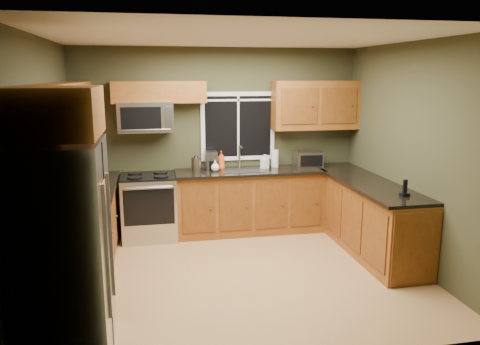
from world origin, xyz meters
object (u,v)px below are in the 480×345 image
object	(u,v)px
microwave	(146,117)
soap_bottle_a	(221,160)
paper_towel_roll	(275,158)
cordless_phone	(405,191)
kettle	(196,164)
range	(149,206)
refrigerator	(62,253)
coffee_maker	(211,161)
soap_bottle_c	(215,166)
soap_bottle_b	(265,162)
toaster_oven	(308,159)

from	to	relation	value
microwave	soap_bottle_a	bearing A→B (deg)	2.01
paper_towel_roll	cordless_phone	size ratio (longest dim) A/B	1.47
microwave	kettle	size ratio (longest dim) A/B	2.96
range	cordless_phone	distance (m)	3.45
refrigerator	cordless_phone	distance (m)	3.71
coffee_maker	soap_bottle_c	distance (m)	0.13
microwave	soap_bottle_c	world-z (taller)	microwave
coffee_maker	kettle	bearing A→B (deg)	-154.55
soap_bottle_b	cordless_phone	world-z (taller)	soap_bottle_b
toaster_oven	soap_bottle_a	bearing A→B (deg)	174.44
kettle	paper_towel_roll	xyz separation A→B (m)	(1.20, 0.13, 0.01)
refrigerator	soap_bottle_a	size ratio (longest dim) A/B	6.72
refrigerator	kettle	xyz separation A→B (m)	(1.37, 2.81, 0.16)
kettle	soap_bottle_c	world-z (taller)	kettle
refrigerator	soap_bottle_a	bearing A→B (deg)	59.14
coffee_maker	soap_bottle_b	bearing A→B (deg)	-5.23
kettle	paper_towel_roll	distance (m)	1.21
soap_bottle_a	soap_bottle_c	world-z (taller)	soap_bottle_a
soap_bottle_c	cordless_phone	distance (m)	2.66
range	paper_towel_roll	world-z (taller)	paper_towel_roll
toaster_oven	coffee_maker	bearing A→B (deg)	176.11
toaster_oven	kettle	distance (m)	1.69
refrigerator	kettle	distance (m)	3.13
kettle	soap_bottle_c	bearing A→B (deg)	-1.05
soap_bottle_b	cordless_phone	distance (m)	2.22
microwave	coffee_maker	xyz separation A→B (m)	(0.92, 0.01, -0.66)
toaster_oven	soap_bottle_c	distance (m)	1.42
soap_bottle_b	cordless_phone	bearing A→B (deg)	-57.66
kettle	paper_towel_roll	world-z (taller)	paper_towel_roll
range	kettle	size ratio (longest dim) A/B	3.65
refrigerator	soap_bottle_a	distance (m)	3.43
toaster_oven	soap_bottle_b	distance (m)	0.67
coffee_maker	soap_bottle_a	size ratio (longest dim) A/B	1.03
coffee_maker	paper_towel_roll	distance (m)	0.97
toaster_oven	microwave	bearing A→B (deg)	177.85
soap_bottle_c	cordless_phone	size ratio (longest dim) A/B	0.79
toaster_oven	kettle	xyz separation A→B (m)	(-1.69, -0.01, -0.01)
soap_bottle_b	soap_bottle_a	bearing A→B (deg)	171.07
toaster_oven	soap_bottle_a	xyz separation A→B (m)	(-1.30, 0.13, 0.01)
microwave	paper_towel_roll	distance (m)	2.00
paper_towel_roll	soap_bottle_a	world-z (taller)	paper_towel_roll
paper_towel_roll	soap_bottle_b	bearing A→B (deg)	-153.00
microwave	soap_bottle_b	size ratio (longest dim) A/B	3.57
soap_bottle_c	toaster_oven	bearing A→B (deg)	0.67
paper_towel_roll	toaster_oven	bearing A→B (deg)	-13.73
cordless_phone	kettle	bearing A→B (deg)	140.24
refrigerator	microwave	bearing A→B (deg)	76.66
microwave	paper_towel_roll	size ratio (longest dim) A/B	2.65
cordless_phone	refrigerator	bearing A→B (deg)	-164.86
refrigerator	kettle	world-z (taller)	refrigerator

